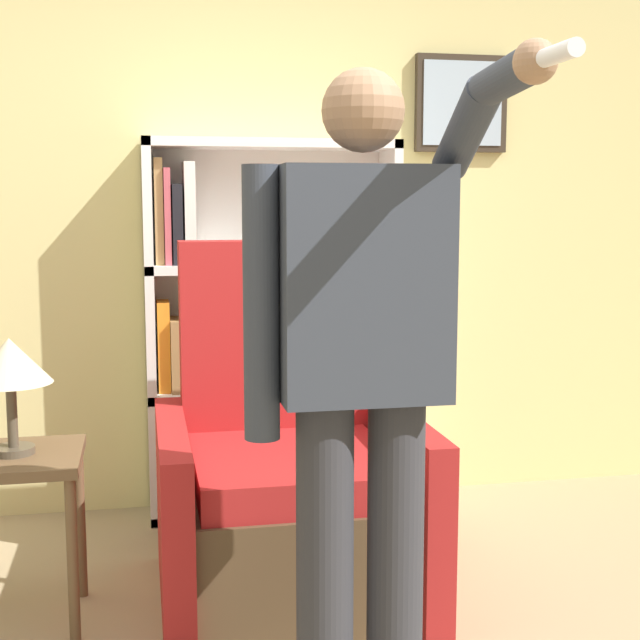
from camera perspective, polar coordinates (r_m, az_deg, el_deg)
The scene contains 6 objects.
wall_back at distance 4.15m, azimuth -6.14°, elevation 7.31°, with size 8.00×0.11×2.80m.
bookcase at distance 4.05m, azimuth -4.69°, elevation -0.88°, with size 1.13×0.28×1.69m.
armchair at distance 3.31m, azimuth -2.14°, elevation -10.70°, with size 0.92×0.92×1.27m.
person_standing at distance 2.26m, azimuth 2.68°, elevation -3.08°, with size 0.57×0.78×1.75m.
side_table at distance 3.16m, azimuth -18.92°, elevation -9.96°, with size 0.44×0.44×0.59m.
table_lamp at distance 3.07m, azimuth -19.24°, elevation -2.77°, with size 0.27×0.27×0.39m.
Camera 1 is at (-0.38, -2.11, 1.42)m, focal length 50.00 mm.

